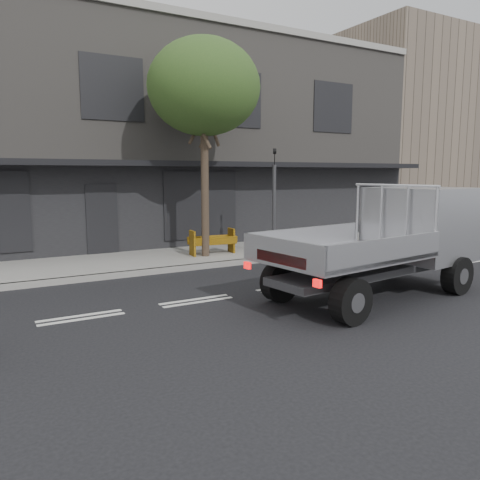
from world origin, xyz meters
name	(u,v)px	position (x,y,z in m)	size (l,w,h in m)	color
ground	(196,301)	(0.00, 0.00, 0.00)	(80.00, 80.00, 0.00)	black
sidewalk	(133,262)	(0.00, 4.70, 0.07)	(32.00, 3.20, 0.15)	gray
kerb	(150,272)	(0.00, 3.10, 0.07)	(32.00, 0.20, 0.15)	gray
building_main	(83,142)	(0.00, 11.30, 4.00)	(26.00, 10.00, 8.00)	slate
building_neighbour	(417,136)	(20.00, 11.30, 5.00)	(14.00, 10.00, 10.00)	brown
street_tree	(204,88)	(2.20, 4.20, 5.28)	(3.40, 3.40, 6.74)	#382B21
traffic_light_pole	(274,208)	(4.20, 3.35, 1.65)	(0.12, 0.12, 3.50)	#2D2D30
flatbed_ute	(407,229)	(4.75, -1.46, 1.43)	(5.65, 2.85, 2.51)	black
construction_barrier	(215,242)	(2.55, 4.20, 0.57)	(1.49, 0.60, 0.84)	#FFA80D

